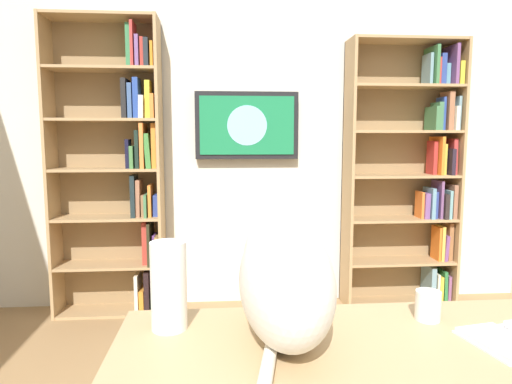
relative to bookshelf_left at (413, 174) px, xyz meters
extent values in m
cube|color=silver|center=(1.23, -0.17, 0.30)|extent=(4.52, 0.06, 2.70)
cube|color=tan|center=(-0.33, 0.02, -0.01)|extent=(0.02, 0.28, 2.07)
cube|color=tan|center=(0.53, 0.02, -0.01)|extent=(0.02, 0.28, 2.07)
cube|color=#93754E|center=(0.10, -0.11, -0.01)|extent=(0.88, 0.01, 2.07)
cube|color=tan|center=(0.10, 0.02, -1.04)|extent=(0.84, 0.27, 0.02)
cube|color=tan|center=(0.10, 0.02, -0.69)|extent=(0.84, 0.27, 0.02)
cube|color=tan|center=(0.10, 0.02, -0.35)|extent=(0.84, 0.27, 0.02)
cube|color=tan|center=(0.10, 0.02, -0.01)|extent=(0.84, 0.27, 0.02)
cube|color=tan|center=(0.10, 0.02, 0.33)|extent=(0.84, 0.27, 0.02)
cube|color=tan|center=(0.10, 0.02, 0.67)|extent=(0.84, 0.27, 0.02)
cube|color=tan|center=(0.10, 0.02, 1.01)|extent=(0.84, 0.27, 0.02)
cube|color=#855078|center=(-0.29, 0.02, -0.92)|extent=(0.02, 0.18, 0.22)
cube|color=#2B753D|center=(-0.26, 0.04, -0.90)|extent=(0.03, 0.15, 0.25)
cube|color=gold|center=(-0.23, 0.03, -0.92)|extent=(0.03, 0.18, 0.21)
cube|color=beige|center=(-0.19, 0.03, -0.91)|extent=(0.02, 0.19, 0.24)
cube|color=#6E94A2|center=(-0.16, 0.02, -0.88)|extent=(0.04, 0.20, 0.29)
cube|color=#9B643C|center=(-0.29, 0.03, -0.53)|extent=(0.03, 0.14, 0.30)
cube|color=#754681|center=(-0.25, 0.04, -0.58)|extent=(0.03, 0.16, 0.20)
cube|color=gold|center=(-0.23, 0.04, -0.55)|extent=(0.03, 0.14, 0.27)
cube|color=orange|center=(-0.20, 0.03, -0.55)|extent=(0.02, 0.15, 0.27)
cube|color=#96654B|center=(-0.29, 0.04, -0.21)|extent=(0.03, 0.19, 0.26)
cube|color=#6EA0A7|center=(-0.25, 0.04, -0.23)|extent=(0.02, 0.21, 0.22)
cube|color=#2A2120|center=(-0.22, 0.03, -0.25)|extent=(0.03, 0.24, 0.19)
cube|color=#774D7C|center=(-0.19, 0.04, -0.20)|extent=(0.02, 0.18, 0.29)
cube|color=#30418D|center=(-0.15, 0.01, -0.24)|extent=(0.02, 0.19, 0.21)
cube|color=#6391A8|center=(-0.12, 0.04, -0.22)|extent=(0.03, 0.19, 0.24)
cube|color=#754B89|center=(-0.08, 0.04, -0.24)|extent=(0.04, 0.16, 0.20)
cube|color=orange|center=(-0.05, 0.03, -0.24)|extent=(0.02, 0.13, 0.21)
cube|color=#BD3938|center=(-0.29, 0.03, 0.14)|extent=(0.04, 0.14, 0.28)
cube|color=#251C29|center=(-0.25, 0.03, 0.10)|extent=(0.03, 0.24, 0.20)
cube|color=gold|center=(-0.21, 0.03, 0.12)|extent=(0.03, 0.12, 0.24)
cube|color=orange|center=(-0.17, 0.01, 0.15)|extent=(0.02, 0.24, 0.29)
cube|color=#B32F2B|center=(-0.14, 0.02, 0.13)|extent=(0.03, 0.13, 0.26)
cube|color=#70939F|center=(-0.29, 0.03, 0.47)|extent=(0.02, 0.17, 0.26)
cube|color=silver|center=(-0.27, 0.04, 0.43)|extent=(0.03, 0.22, 0.18)
cube|color=#9D6547|center=(-0.23, 0.04, 0.49)|extent=(0.04, 0.16, 0.29)
cube|color=#2D489D|center=(-0.19, 0.02, 0.47)|extent=(0.02, 0.14, 0.25)
cube|color=#42754E|center=(-0.15, 0.03, 0.45)|extent=(0.03, 0.16, 0.21)
cube|color=#407449|center=(-0.12, 0.04, 0.43)|extent=(0.04, 0.21, 0.18)
cube|color=gold|center=(-0.29, 0.04, 0.77)|extent=(0.03, 0.20, 0.17)
cube|color=#75477C|center=(-0.25, 0.03, 0.83)|extent=(0.02, 0.23, 0.30)
cube|color=#5C97AA|center=(-0.21, 0.01, 0.76)|extent=(0.03, 0.12, 0.16)
cube|color=#2E4493|center=(-0.17, 0.02, 0.80)|extent=(0.04, 0.15, 0.23)
cube|color=#C13E34|center=(-0.13, 0.04, 0.78)|extent=(0.03, 0.12, 0.20)
cube|color=#3B7646|center=(-0.09, 0.03, 0.82)|extent=(0.02, 0.24, 0.29)
cube|color=#7097A3|center=(-0.06, 0.03, 0.80)|extent=(0.02, 0.16, 0.23)
cube|color=tan|center=(1.96, 0.02, 0.05)|extent=(0.02, 0.28, 2.20)
cube|color=tan|center=(2.75, 0.02, 0.05)|extent=(0.02, 0.28, 2.20)
cube|color=#93754E|center=(2.36, -0.11, 0.05)|extent=(0.81, 0.01, 2.20)
cube|color=tan|center=(2.36, 0.02, -1.04)|extent=(0.77, 0.27, 0.02)
cube|color=tan|center=(2.36, 0.02, -0.67)|extent=(0.77, 0.27, 0.02)
cube|color=tan|center=(2.36, 0.02, -0.31)|extent=(0.77, 0.27, 0.02)
cube|color=tan|center=(2.36, 0.02, 0.05)|extent=(0.77, 0.27, 0.02)
cube|color=tan|center=(2.36, 0.02, 0.41)|extent=(0.77, 0.27, 0.02)
cube|color=tan|center=(2.36, 0.02, 0.78)|extent=(0.77, 0.27, 0.02)
cube|color=tan|center=(2.36, 0.02, 1.14)|extent=(0.77, 0.27, 0.02)
cube|color=#AB362E|center=(2.00, 0.03, -0.91)|extent=(0.04, 0.16, 0.23)
cube|color=#2B7F4F|center=(2.04, 0.02, -0.94)|extent=(0.02, 0.18, 0.17)
cube|color=black|center=(2.07, 0.04, -0.87)|extent=(0.04, 0.22, 0.31)
cube|color=orange|center=(2.12, 0.04, -0.94)|extent=(0.04, 0.18, 0.17)
cube|color=beige|center=(2.15, 0.03, -0.88)|extent=(0.03, 0.21, 0.29)
cube|color=#9D7641|center=(2.00, 0.02, -0.56)|extent=(0.02, 0.22, 0.22)
cube|color=#70408B|center=(2.02, 0.03, -0.55)|extent=(0.03, 0.14, 0.23)
cube|color=black|center=(2.05, 0.04, -0.50)|extent=(0.02, 0.24, 0.32)
cube|color=#B6382D|center=(2.09, 0.02, -0.50)|extent=(0.04, 0.15, 0.32)
cube|color=#2E418F|center=(2.00, 0.02, -0.22)|extent=(0.04, 0.12, 0.16)
cube|color=orange|center=(2.04, 0.03, -0.18)|extent=(0.02, 0.17, 0.24)
cube|color=#3F764B|center=(2.07, 0.04, -0.22)|extent=(0.02, 0.20, 0.17)
cube|color=#936744|center=(2.09, 0.02, -0.22)|extent=(0.03, 0.12, 0.16)
cube|color=#A0684B|center=(2.13, 0.02, -0.16)|extent=(0.04, 0.15, 0.28)
cube|color=#1A272B|center=(2.16, 0.03, -0.15)|extent=(0.03, 0.19, 0.31)
cube|color=orange|center=(2.00, 0.03, 0.22)|extent=(0.03, 0.15, 0.33)
cube|color=#3F833C|center=(2.04, 0.02, 0.19)|extent=(0.05, 0.21, 0.26)
cube|color=orange|center=(2.08, 0.03, 0.22)|extent=(0.03, 0.23, 0.33)
cube|color=black|center=(2.12, 0.03, 0.20)|extent=(0.03, 0.17, 0.28)
cube|color=#42753E|center=(2.16, 0.04, 0.14)|extent=(0.03, 0.18, 0.16)
cube|color=black|center=(2.19, 0.04, 0.17)|extent=(0.03, 0.13, 0.21)
cube|color=orange|center=(2.00, 0.04, 0.51)|extent=(0.03, 0.23, 0.17)
cube|color=yellow|center=(2.04, 0.04, 0.56)|extent=(0.04, 0.13, 0.27)
cube|color=silver|center=(2.08, 0.04, 0.50)|extent=(0.04, 0.19, 0.16)
cube|color=#29479A|center=(2.12, 0.03, 0.57)|extent=(0.04, 0.16, 0.29)
cube|color=#3A578A|center=(2.16, 0.02, 0.55)|extent=(0.03, 0.22, 0.25)
cube|color=black|center=(2.20, 0.02, 0.56)|extent=(0.04, 0.22, 0.28)
cube|color=orange|center=(1.99, 0.03, 0.87)|extent=(0.02, 0.20, 0.17)
cube|color=#21262C|center=(2.03, 0.03, 0.88)|extent=(0.03, 0.24, 0.19)
cube|color=#AC322B|center=(2.06, 0.04, 0.89)|extent=(0.02, 0.19, 0.20)
cube|color=#744E86|center=(2.09, 0.04, 0.89)|extent=(0.03, 0.20, 0.22)
cube|color=#B83733|center=(2.13, 0.04, 0.94)|extent=(0.02, 0.19, 0.31)
cube|color=#357E4C|center=(2.16, 0.02, 0.94)|extent=(0.03, 0.15, 0.30)
cube|color=black|center=(1.31, -0.09, 0.38)|extent=(0.79, 0.06, 0.51)
cube|color=#1E7F4C|center=(1.31, -0.05, 0.38)|extent=(0.72, 0.01, 0.44)
cylinder|color=#8CCCEA|center=(1.31, -0.05, 0.38)|extent=(0.31, 0.00, 0.31)
cube|color=tan|center=(1.09, 2.28, -0.31)|extent=(1.49, 0.67, 0.03)
ellipsoid|color=white|center=(1.34, 2.21, -0.12)|extent=(0.27, 0.54, 0.35)
ellipsoid|color=white|center=(1.34, 2.09, -0.08)|extent=(0.23, 0.30, 0.26)
sphere|color=white|center=(1.34, 2.02, -0.01)|extent=(0.13, 0.13, 0.13)
cone|color=white|center=(1.30, 2.02, 0.04)|extent=(0.06, 0.06, 0.07)
cone|color=white|center=(1.38, 2.02, 0.04)|extent=(0.06, 0.06, 0.07)
cone|color=beige|center=(1.30, 2.03, 0.03)|extent=(0.03, 0.03, 0.05)
cone|color=beige|center=(1.38, 2.03, 0.03)|extent=(0.03, 0.03, 0.05)
cylinder|color=white|center=(1.42, 2.44, -0.28)|extent=(0.11, 0.38, 0.04)
cube|color=white|center=(0.73, 2.29, -0.29)|extent=(0.19, 0.24, 0.01)
cube|color=white|center=(0.73, 2.29, -0.28)|extent=(0.18, 0.23, 0.01)
cylinder|color=silver|center=(0.66, 2.21, -0.28)|extent=(0.02, 0.02, 0.01)
cylinder|color=white|center=(1.68, 2.10, -0.16)|extent=(0.11, 0.11, 0.27)
cylinder|color=white|center=(0.86, 2.10, -0.25)|extent=(0.08, 0.08, 0.10)
camera|label=1|loc=(1.53, 3.47, 0.30)|focal=32.06mm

